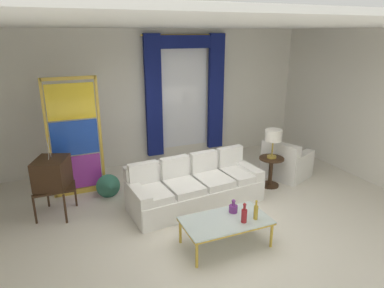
{
  "coord_description": "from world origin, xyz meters",
  "views": [
    {
      "loc": [
        -2.21,
        -4.32,
        2.92
      ],
      "look_at": [
        -0.01,
        0.9,
        1.05
      ],
      "focal_mm": 31.74,
      "sensor_mm": 36.0,
      "label": 1
    }
  ],
  "objects": [
    {
      "name": "table_lamp_brass",
      "position": [
        1.62,
        0.78,
        1.03
      ],
      "size": [
        0.32,
        0.32,
        0.57
      ],
      "color": "#B29338",
      "rests_on": "round_side_table"
    },
    {
      "name": "armchair_white",
      "position": [
        2.18,
        1.03,
        0.29
      ],
      "size": [
        1.07,
        1.05,
        0.8
      ],
      "color": "white",
      "rests_on": "ground"
    },
    {
      "name": "stained_glass_divider",
      "position": [
        -1.89,
        1.9,
        1.06
      ],
      "size": [
        0.95,
        0.05,
        2.2
      ],
      "color": "gold",
      "rests_on": "ground"
    },
    {
      "name": "wall_rear",
      "position": [
        0.0,
        3.06,
        1.5
      ],
      "size": [
        8.0,
        0.12,
        3.0
      ],
      "primitive_type": "cube",
      "color": "white",
      "rests_on": "ground"
    },
    {
      "name": "peacock_figurine",
      "position": [
        -1.42,
        1.47,
        0.22
      ],
      "size": [
        0.44,
        0.6,
        0.5
      ],
      "color": "beige",
      "rests_on": "ground"
    },
    {
      "name": "ground_plane",
      "position": [
        0.0,
        0.0,
        0.0
      ],
      "size": [
        16.0,
        16.0,
        0.0
      ],
      "primitive_type": "plane",
      "color": "silver"
    },
    {
      "name": "bottle_amber_squat",
      "position": [
        0.06,
        -0.78,
        0.52
      ],
      "size": [
        0.08,
        0.08,
        0.29
      ],
      "color": "maroon",
      "rests_on": "coffee_table"
    },
    {
      "name": "round_side_table",
      "position": [
        1.62,
        0.78,
        0.36
      ],
      "size": [
        0.48,
        0.48,
        0.59
      ],
      "color": "#382314",
      "rests_on": "ground"
    },
    {
      "name": "vintage_tv",
      "position": [
        -2.34,
        1.23,
        0.73
      ],
      "size": [
        0.68,
        0.73,
        1.35
      ],
      "color": "#382314",
      "rests_on": "ground"
    },
    {
      "name": "coffee_table",
      "position": [
        -0.14,
        -0.63,
        0.37
      ],
      "size": [
        1.23,
        0.68,
        0.41
      ],
      "color": "silver",
      "rests_on": "ground"
    },
    {
      "name": "couch_white_long",
      "position": [
        -0.05,
        0.73,
        0.31
      ],
      "size": [
        2.41,
        1.12,
        0.86
      ],
      "color": "white",
      "rests_on": "ground"
    },
    {
      "name": "wall_right",
      "position": [
        3.66,
        0.6,
        1.5
      ],
      "size": [
        0.12,
        7.0,
        3.0
      ],
      "primitive_type": "cube",
      "color": "white",
      "rests_on": "ground"
    },
    {
      "name": "ceiling_slab",
      "position": [
        0.0,
        0.8,
        3.02
      ],
      "size": [
        8.0,
        7.6,
        0.04
      ],
      "primitive_type": "cube",
      "color": "white"
    },
    {
      "name": "curtained_window",
      "position": [
        0.67,
        2.89,
        1.74
      ],
      "size": [
        2.0,
        0.17,
        2.7
      ],
      "color": "white",
      "rests_on": "ground"
    },
    {
      "name": "bottle_crystal_tall",
      "position": [
        0.06,
        -0.48,
        0.48
      ],
      "size": [
        0.13,
        0.13,
        0.21
      ],
      "color": "#753384",
      "rests_on": "coffee_table"
    },
    {
      "name": "bottle_blue_decanter",
      "position": [
        0.25,
        -0.78,
        0.53
      ],
      "size": [
        0.06,
        0.06,
        0.3
      ],
      "color": "gold",
      "rests_on": "coffee_table"
    }
  ]
}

